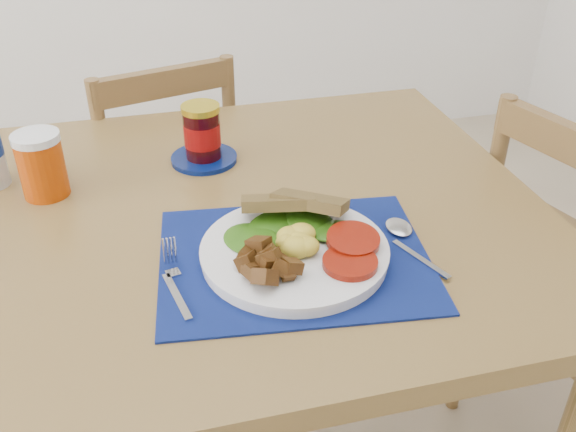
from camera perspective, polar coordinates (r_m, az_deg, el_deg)
The scene contains 9 objects.
table at distance 1.14m, azimuth -12.98°, elevation -4.03°, with size 1.40×0.90×0.75m.
chair_far at distance 1.72m, azimuth -11.13°, elevation 3.88°, with size 0.46×0.45×1.02m.
chair_end at distance 1.46m, azimuth 24.19°, elevation -3.69°, with size 0.47×0.48×1.05m.
placemat at distance 0.98m, azimuth 0.58°, elevation -3.80°, with size 0.41×0.32×0.00m, color black.
breakfast_plate at distance 0.96m, azimuth 0.32°, elevation -2.94°, with size 0.28×0.28×0.07m.
fork at distance 0.94m, azimuth -10.07°, elevation -5.75°, with size 0.03×0.16×0.00m.
spoon at distance 1.03m, azimuth 10.39°, elevation -1.91°, with size 0.05×0.17×0.01m.
juice_glass at distance 1.20m, azimuth -21.04°, elevation 4.13°, with size 0.08×0.08×0.11m, color #AE3804.
jam_on_saucer at distance 1.24m, azimuth -7.61°, elevation 6.99°, with size 0.13×0.13×0.12m.
Camera 1 is at (0.03, -0.73, 1.33)m, focal length 40.00 mm.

